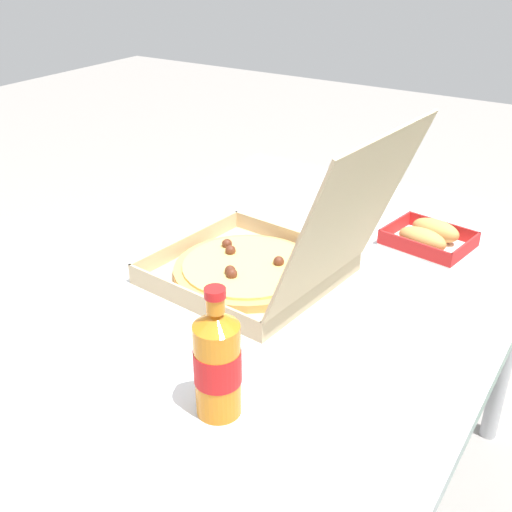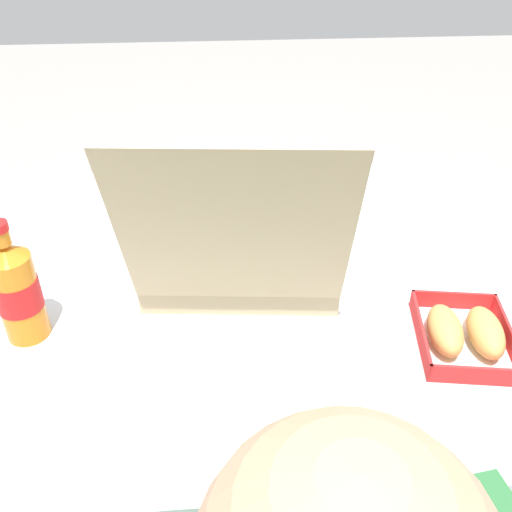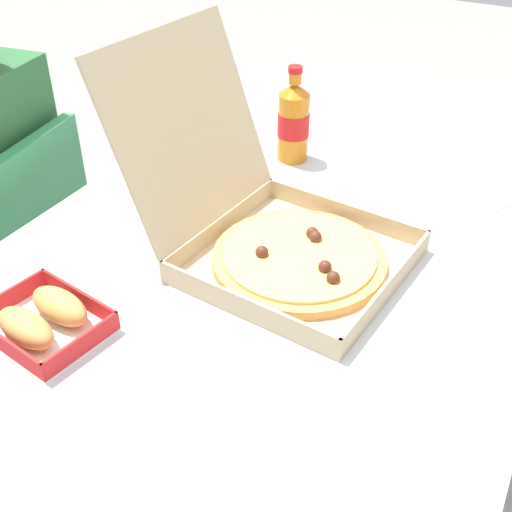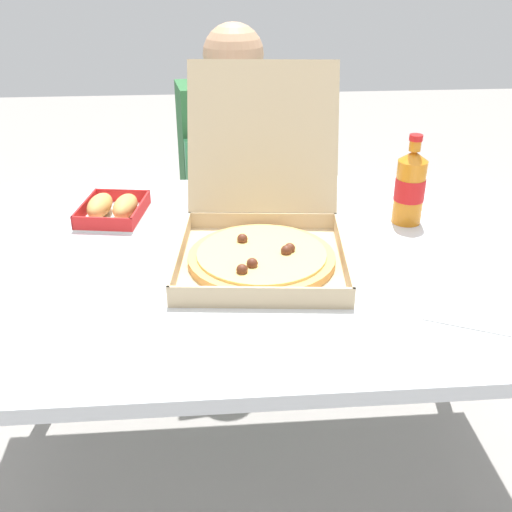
# 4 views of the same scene
# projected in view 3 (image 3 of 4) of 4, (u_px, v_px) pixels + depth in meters

# --- Properties ---
(ground_plane) EXTENTS (10.00, 10.00, 0.00)m
(ground_plane) POSITION_uv_depth(u_px,v_px,m) (268.00, 488.00, 1.64)
(ground_plane) COLOR gray
(dining_table) EXTENTS (1.44, 0.98, 0.74)m
(dining_table) POSITION_uv_depth(u_px,v_px,m) (272.00, 284.00, 1.25)
(dining_table) COLOR silver
(dining_table) RESTS_ON ground_plane
(chair) EXTENTS (0.45, 0.45, 0.83)m
(chair) POSITION_uv_depth(u_px,v_px,m) (12.00, 264.00, 1.62)
(chair) COLOR #338451
(chair) RESTS_ON ground_plane
(pizza_box_open) EXTENTS (0.40, 0.52, 0.38)m
(pizza_box_open) POSITION_uv_depth(u_px,v_px,m) (279.00, 236.00, 1.18)
(pizza_box_open) COLOR tan
(pizza_box_open) RESTS_ON dining_table
(bread_side_box) EXTENTS (0.18, 0.21, 0.06)m
(bread_side_box) POSITION_uv_depth(u_px,v_px,m) (44.00, 319.00, 1.03)
(bread_side_box) COLOR white
(bread_side_box) RESTS_ON dining_table
(cola_bottle) EXTENTS (0.07, 0.07, 0.22)m
(cola_bottle) POSITION_uv_depth(u_px,v_px,m) (294.00, 122.00, 1.48)
(cola_bottle) COLOR orange
(cola_bottle) RESTS_ON dining_table
(paper_menu) EXTENTS (0.25, 0.23, 0.00)m
(paper_menu) POSITION_uv_depth(u_px,v_px,m) (470.00, 196.00, 1.39)
(paper_menu) COLOR white
(paper_menu) RESTS_ON dining_table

